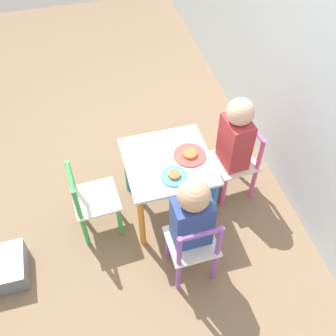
# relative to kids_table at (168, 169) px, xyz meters

# --- Properties ---
(ground_plane) EXTENTS (6.00, 6.00, 0.00)m
(ground_plane) POSITION_rel_kids_table_xyz_m (0.00, 0.00, -0.38)
(ground_plane) COLOR #7F664C
(kids_table) EXTENTS (0.50, 0.50, 0.46)m
(kids_table) POSITION_rel_kids_table_xyz_m (0.00, 0.00, 0.00)
(kids_table) COLOR silver
(kids_table) RESTS_ON ground_plane
(chair_purple) EXTENTS (0.27, 0.27, 0.53)m
(chair_purple) POSITION_rel_kids_table_xyz_m (0.47, 0.01, -0.12)
(chair_purple) COLOR silver
(chair_purple) RESTS_ON ground_plane
(chair_pink) EXTENTS (0.28, 0.28, 0.53)m
(chair_pink) POSITION_rel_kids_table_xyz_m (-0.04, 0.47, -0.12)
(chair_pink) COLOR silver
(chair_pink) RESTS_ON ground_plane
(chair_green) EXTENTS (0.27, 0.27, 0.53)m
(chair_green) POSITION_rel_kids_table_xyz_m (0.03, -0.47, -0.12)
(chair_green) COLOR silver
(chair_green) RESTS_ON ground_plane
(child_right) EXTENTS (0.22, 0.20, 0.76)m
(child_right) POSITION_rel_kids_table_xyz_m (0.41, 0.01, 0.08)
(child_right) COLOR #7A6B5B
(child_right) RESTS_ON ground_plane
(child_back) EXTENTS (0.21, 0.22, 0.78)m
(child_back) POSITION_rel_kids_table_xyz_m (-0.03, 0.41, 0.09)
(child_back) COLOR #7A6B5B
(child_back) RESTS_ON ground_plane
(plate_right) EXTENTS (0.15, 0.15, 0.03)m
(plate_right) POSITION_rel_kids_table_xyz_m (0.13, 0.00, 0.09)
(plate_right) COLOR #4C9EE0
(plate_right) RESTS_ON kids_table
(plate_back) EXTENTS (0.19, 0.19, 0.03)m
(plate_back) POSITION_rel_kids_table_xyz_m (0.00, 0.13, 0.09)
(plate_back) COLOR #E54C47
(plate_back) RESTS_ON kids_table
(storage_bin) EXTENTS (0.27, 0.25, 0.14)m
(storage_bin) POSITION_rel_kids_table_xyz_m (0.22, -1.04, -0.31)
(storage_bin) COLOR slate
(storage_bin) RESTS_ON ground_plane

